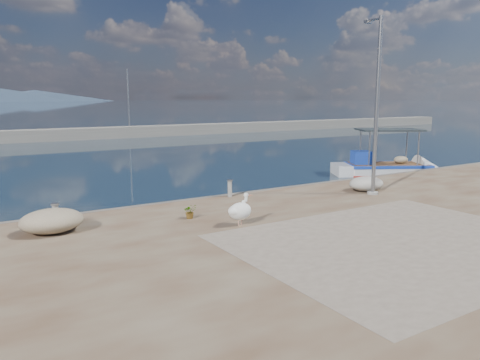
% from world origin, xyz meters
% --- Properties ---
extents(ground, '(1400.00, 1400.00, 0.00)m').
position_xyz_m(ground, '(0.00, 0.00, 0.00)').
color(ground, '#162635').
rests_on(ground, ground).
extents(quay_patch, '(9.00, 7.00, 0.01)m').
position_xyz_m(quay_patch, '(1.00, -3.00, 0.50)').
color(quay_patch, gray).
rests_on(quay_patch, quay).
extents(breakwater, '(120.00, 2.20, 7.50)m').
position_xyz_m(breakwater, '(-0.00, 40.00, 0.60)').
color(breakwater, gray).
rests_on(breakwater, ground).
extents(boat_right, '(6.59, 4.86, 3.06)m').
position_xyz_m(boat_right, '(12.11, 7.17, 0.24)').
color(boat_right, white).
rests_on(boat_right, ground).
extents(pelican, '(1.05, 0.64, 0.99)m').
position_xyz_m(pelican, '(-1.86, 0.80, 0.97)').
color(pelican, tan).
rests_on(pelican, quay).
extents(lamp_post, '(0.44, 0.96, 7.00)m').
position_xyz_m(lamp_post, '(5.25, 1.98, 3.80)').
color(lamp_post, gray).
rests_on(lamp_post, quay).
extents(bollard_near, '(0.23, 0.23, 0.69)m').
position_xyz_m(bollard_near, '(0.02, 4.60, 0.88)').
color(bollard_near, gray).
rests_on(bollard_near, quay).
extents(bollard_far, '(0.24, 0.24, 0.74)m').
position_xyz_m(bollard_far, '(-6.73, 3.63, 0.90)').
color(bollard_far, gray).
rests_on(bollard_far, quay).
extents(potted_plant, '(0.49, 0.44, 0.47)m').
position_xyz_m(potted_plant, '(-2.81, 2.38, 0.74)').
color(potted_plant, '#33722D').
rests_on(potted_plant, quay).
extents(net_pile_b, '(1.81, 1.40, 0.70)m').
position_xyz_m(net_pile_b, '(-6.95, 3.05, 0.85)').
color(net_pile_b, '#C4B091').
rests_on(net_pile_b, quay).
extents(net_pile_d, '(1.60, 1.20, 0.60)m').
position_xyz_m(net_pile_d, '(5.56, 2.60, 0.80)').
color(net_pile_d, '#B5B3A8').
rests_on(net_pile_d, quay).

